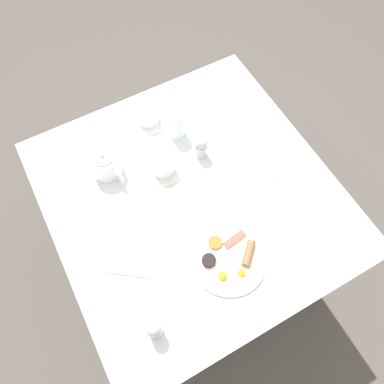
{
  "coord_description": "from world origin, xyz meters",
  "views": [
    {
      "loc": [
        0.29,
        0.54,
        2.02
      ],
      "look_at": [
        0.0,
        0.0,
        0.8
      ],
      "focal_mm": 35.0,
      "sensor_mm": 36.0,
      "label": 1
    }
  ],
  "objects_px": {
    "breakfast_plate": "(229,259)",
    "napkin_folded": "(131,260)",
    "salt_grinder": "(154,329)",
    "spoon_for_tea": "(297,251)",
    "teacup_with_saucer_right": "(163,166)",
    "teacup_with_saucer_left": "(148,116)",
    "pepper_grinder": "(201,146)",
    "knife_by_plate": "(238,119)",
    "teapot_near": "(106,164)",
    "water_glass_tall": "(176,124)",
    "fork_by_plate": "(275,182)"
  },
  "relations": [
    {
      "from": "teacup_with_saucer_right",
      "to": "spoon_for_tea",
      "type": "bearing_deg",
      "value": 116.79
    },
    {
      "from": "teacup_with_saucer_left",
      "to": "napkin_folded",
      "type": "bearing_deg",
      "value": 58.24
    },
    {
      "from": "teacup_with_saucer_right",
      "to": "water_glass_tall",
      "type": "height_order",
      "value": "water_glass_tall"
    },
    {
      "from": "water_glass_tall",
      "to": "napkin_folded",
      "type": "height_order",
      "value": "water_glass_tall"
    },
    {
      "from": "teacup_with_saucer_left",
      "to": "fork_by_plate",
      "type": "bearing_deg",
      "value": 121.26
    },
    {
      "from": "breakfast_plate",
      "to": "knife_by_plate",
      "type": "height_order",
      "value": "breakfast_plate"
    },
    {
      "from": "teapot_near",
      "to": "knife_by_plate",
      "type": "bearing_deg",
      "value": -109.43
    },
    {
      "from": "breakfast_plate",
      "to": "spoon_for_tea",
      "type": "height_order",
      "value": "breakfast_plate"
    },
    {
      "from": "water_glass_tall",
      "to": "fork_by_plate",
      "type": "relative_size",
      "value": 0.91
    },
    {
      "from": "knife_by_plate",
      "to": "fork_by_plate",
      "type": "bearing_deg",
      "value": 84.09
    },
    {
      "from": "teacup_with_saucer_left",
      "to": "knife_by_plate",
      "type": "relative_size",
      "value": 0.77
    },
    {
      "from": "breakfast_plate",
      "to": "water_glass_tall",
      "type": "distance_m",
      "value": 0.56
    },
    {
      "from": "breakfast_plate",
      "to": "napkin_folded",
      "type": "distance_m",
      "value": 0.33
    },
    {
      "from": "teacup_with_saucer_right",
      "to": "spoon_for_tea",
      "type": "distance_m",
      "value": 0.57
    },
    {
      "from": "pepper_grinder",
      "to": "teacup_with_saucer_left",
      "type": "bearing_deg",
      "value": -65.71
    },
    {
      "from": "teacup_with_saucer_right",
      "to": "pepper_grinder",
      "type": "xyz_separation_m",
      "value": [
        -0.16,
        0.0,
        0.02
      ]
    },
    {
      "from": "teacup_with_saucer_right",
      "to": "teacup_with_saucer_left",
      "type": "bearing_deg",
      "value": -102.03
    },
    {
      "from": "napkin_folded",
      "to": "water_glass_tall",
      "type": "bearing_deg",
      "value": -134.43
    },
    {
      "from": "breakfast_plate",
      "to": "teacup_with_saucer_right",
      "type": "height_order",
      "value": "teacup_with_saucer_right"
    },
    {
      "from": "napkin_folded",
      "to": "fork_by_plate",
      "type": "bearing_deg",
      "value": -178.71
    },
    {
      "from": "knife_by_plate",
      "to": "teapot_near",
      "type": "bearing_deg",
      "value": -3.01
    },
    {
      "from": "breakfast_plate",
      "to": "teacup_with_saucer_left",
      "type": "height_order",
      "value": "teacup_with_saucer_left"
    },
    {
      "from": "breakfast_plate",
      "to": "teacup_with_saucer_right",
      "type": "bearing_deg",
      "value": -85.03
    },
    {
      "from": "pepper_grinder",
      "to": "knife_by_plate",
      "type": "xyz_separation_m",
      "value": [
        -0.22,
        -0.07,
        -0.05
      ]
    },
    {
      "from": "teacup_with_saucer_left",
      "to": "pepper_grinder",
      "type": "height_order",
      "value": "pepper_grinder"
    },
    {
      "from": "napkin_folded",
      "to": "spoon_for_tea",
      "type": "height_order",
      "value": "napkin_folded"
    },
    {
      "from": "salt_grinder",
      "to": "knife_by_plate",
      "type": "distance_m",
      "value": 0.88
    },
    {
      "from": "teacup_with_saucer_left",
      "to": "water_glass_tall",
      "type": "height_order",
      "value": "water_glass_tall"
    },
    {
      "from": "pepper_grinder",
      "to": "knife_by_plate",
      "type": "bearing_deg",
      "value": -161.09
    },
    {
      "from": "breakfast_plate",
      "to": "pepper_grinder",
      "type": "xyz_separation_m",
      "value": [
        -0.12,
        -0.42,
        0.04
      ]
    },
    {
      "from": "breakfast_plate",
      "to": "fork_by_plate",
      "type": "bearing_deg",
      "value": -151.03
    },
    {
      "from": "teacup_with_saucer_right",
      "to": "fork_by_plate",
      "type": "xyz_separation_m",
      "value": [
        -0.35,
        0.25,
        -0.03
      ]
    },
    {
      "from": "knife_by_plate",
      "to": "teacup_with_saucer_right",
      "type": "bearing_deg",
      "value": 10.63
    },
    {
      "from": "pepper_grinder",
      "to": "spoon_for_tea",
      "type": "relative_size",
      "value": 0.69
    },
    {
      "from": "salt_grinder",
      "to": "spoon_for_tea",
      "type": "bearing_deg",
      "value": 179.93
    },
    {
      "from": "teacup_with_saucer_right",
      "to": "spoon_for_tea",
      "type": "height_order",
      "value": "teacup_with_saucer_right"
    },
    {
      "from": "pepper_grinder",
      "to": "fork_by_plate",
      "type": "bearing_deg",
      "value": 127.29
    },
    {
      "from": "napkin_folded",
      "to": "breakfast_plate",
      "type": "bearing_deg",
      "value": 151.88
    },
    {
      "from": "breakfast_plate",
      "to": "pepper_grinder",
      "type": "distance_m",
      "value": 0.44
    },
    {
      "from": "fork_by_plate",
      "to": "breakfast_plate",
      "type": "bearing_deg",
      "value": 28.97
    },
    {
      "from": "spoon_for_tea",
      "to": "knife_by_plate",
      "type": "bearing_deg",
      "value": -101.99
    },
    {
      "from": "teacup_with_saucer_right",
      "to": "water_glass_tall",
      "type": "xyz_separation_m",
      "value": [
        -0.12,
        -0.13,
        0.03
      ]
    },
    {
      "from": "salt_grinder",
      "to": "teacup_with_saucer_left",
      "type": "bearing_deg",
      "value": -114.23
    },
    {
      "from": "salt_grinder",
      "to": "spoon_for_tea",
      "type": "height_order",
      "value": "salt_grinder"
    },
    {
      "from": "teapot_near",
      "to": "salt_grinder",
      "type": "xyz_separation_m",
      "value": [
        0.1,
        0.61,
        0.0
      ]
    },
    {
      "from": "breakfast_plate",
      "to": "water_glass_tall",
      "type": "relative_size",
      "value": 2.13
    },
    {
      "from": "pepper_grinder",
      "to": "salt_grinder",
      "type": "xyz_separation_m",
      "value": [
        0.44,
        0.5,
        0.0
      ]
    },
    {
      "from": "napkin_folded",
      "to": "spoon_for_tea",
      "type": "bearing_deg",
      "value": 154.49
    },
    {
      "from": "breakfast_plate",
      "to": "teapot_near",
      "type": "xyz_separation_m",
      "value": [
        0.22,
        -0.52,
        0.04
      ]
    },
    {
      "from": "teacup_with_saucer_right",
      "to": "napkin_folded",
      "type": "bearing_deg",
      "value": 45.33
    }
  ]
}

